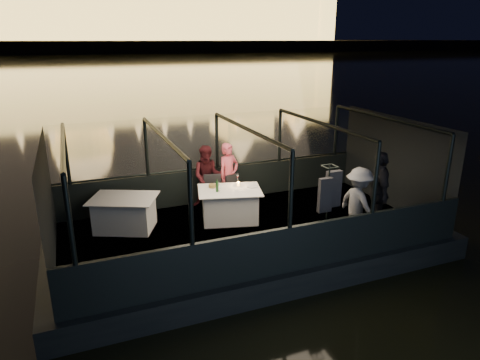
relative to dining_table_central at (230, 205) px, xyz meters
name	(u,v)px	position (x,y,z in m)	size (l,w,h in m)	color
river_water	(83,65)	(0.17, 79.38, -0.89)	(500.00, 500.00, 0.00)	black
boat_hull	(246,249)	(0.17, -0.62, -0.89)	(8.60, 4.40, 1.00)	black
boat_deck	(247,230)	(0.17, -0.62, -0.41)	(8.00, 4.00, 0.04)	black
gunwale_port	(218,184)	(0.17, 1.38, 0.06)	(8.00, 0.08, 0.90)	black
gunwale_starboard	(289,250)	(0.17, -2.62, 0.06)	(8.00, 0.08, 0.90)	black
cabin_glass_port	(217,141)	(0.17, 1.38, 1.21)	(8.00, 0.02, 1.40)	#99B2B2
cabin_glass_starboard	(291,190)	(0.17, -2.62, 1.21)	(8.00, 0.02, 1.40)	#99B2B2
cabin_roof_glass	(247,129)	(0.17, -0.62, 1.91)	(8.00, 4.00, 0.02)	#99B2B2
end_wall_fore	(48,206)	(-3.83, -0.62, 0.76)	(0.02, 4.00, 2.30)	black
end_wall_aft	(394,162)	(4.17, -0.62, 0.76)	(0.02, 4.00, 2.30)	black
canopy_ribs	(247,181)	(0.17, -0.62, 0.76)	(8.00, 4.00, 2.30)	black
embankment	(70,47)	(0.17, 209.38, 0.11)	(400.00, 140.00, 6.00)	#423D33
dining_table_central	(230,205)	(0.00, 0.00, 0.00)	(1.45, 1.05, 0.77)	white
dining_table_aft	(125,213)	(-2.36, 0.41, 0.00)	(1.42, 1.03, 0.76)	white
chair_port_left	(215,195)	(-0.16, 0.61, 0.06)	(0.43, 0.43, 0.92)	black
chair_port_right	(235,192)	(0.38, 0.64, 0.06)	(0.40, 0.40, 0.85)	black
coat_stand	(327,207)	(1.33, -2.03, 0.51)	(0.50, 0.40, 1.79)	black
person_woman_coral	(229,177)	(0.33, 0.94, 0.36)	(0.59, 0.39, 1.63)	#CA4958
person_man_maroon	(208,179)	(-0.20, 1.04, 0.36)	(0.77, 0.60, 1.60)	#3A1014
passenger_stripe	(359,201)	(2.21, -1.88, 0.47)	(1.02, 0.58, 1.58)	silver
passenger_dark	(378,195)	(2.82, -1.74, 0.47)	(1.08, 0.45, 1.83)	black
wine_bottle	(217,186)	(-0.31, -0.02, 0.53)	(0.06, 0.06, 0.30)	#163C17
bread_basket	(212,186)	(-0.32, 0.30, 0.42)	(0.18, 0.18, 0.07)	olive
amber_candle	(238,184)	(0.30, 0.19, 0.42)	(0.06, 0.06, 0.09)	gold
plate_near	(252,186)	(0.58, 0.01, 0.39)	(0.27, 0.27, 0.02)	silver
plate_far	(218,187)	(-0.18, 0.27, 0.39)	(0.22, 0.22, 0.01)	white
wine_glass_white	(219,187)	(-0.27, 0.00, 0.48)	(0.07, 0.07, 0.20)	white
wine_glass_red	(238,179)	(0.37, 0.42, 0.48)	(0.06, 0.06, 0.19)	white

